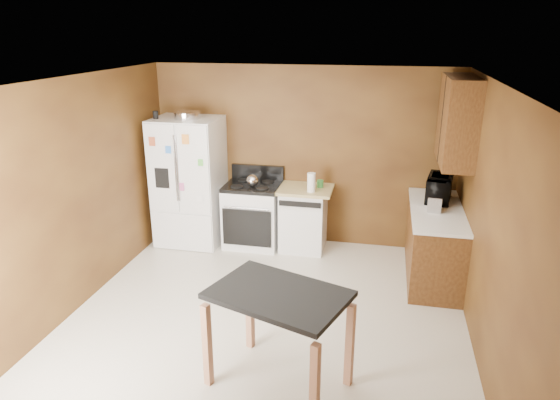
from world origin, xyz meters
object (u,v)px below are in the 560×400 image
(gas_range, at_px, (253,214))
(dishwasher, at_px, (303,218))
(toaster, at_px, (435,203))
(paper_towel, at_px, (311,182))
(kettle, at_px, (252,181))
(island, at_px, (278,308))
(microwave, at_px, (439,189))
(refrigerator, at_px, (189,182))
(roasting_pan, at_px, (187,115))
(green_canister, at_px, (320,184))
(pen_cup, at_px, (156,115))

(gas_range, distance_m, dishwasher, 0.72)
(toaster, bearing_deg, paper_towel, 170.13)
(kettle, xyz_separation_m, island, (0.97, -2.76, -0.23))
(microwave, xyz_separation_m, refrigerator, (-3.38, 0.09, -0.14))
(roasting_pan, height_order, gas_range, roasting_pan)
(toaster, distance_m, dishwasher, 1.84)
(roasting_pan, height_order, refrigerator, roasting_pan)
(green_canister, bearing_deg, pen_cup, -172.24)
(paper_towel, xyz_separation_m, microwave, (1.63, -0.04, 0.03))
(gas_range, bearing_deg, microwave, -3.53)
(green_canister, distance_m, microwave, 1.56)
(pen_cup, bearing_deg, kettle, 4.54)
(roasting_pan, distance_m, dishwasher, 2.12)
(paper_towel, height_order, island, paper_towel)
(roasting_pan, xyz_separation_m, refrigerator, (-0.03, 0.00, -0.94))
(roasting_pan, distance_m, gas_range, 1.64)
(refrigerator, relative_size, dishwasher, 2.02)
(kettle, relative_size, dishwasher, 0.19)
(kettle, distance_m, green_canister, 0.93)
(toaster, bearing_deg, green_canister, 161.70)
(roasting_pan, distance_m, island, 3.53)
(dishwasher, bearing_deg, kettle, -170.42)
(pen_cup, xyz_separation_m, paper_towel, (2.12, 0.08, -0.84))
(green_canister, bearing_deg, refrigerator, -174.87)
(green_canister, xyz_separation_m, gas_range, (-0.93, -0.10, -0.48))
(kettle, height_order, toaster, toaster)
(refrigerator, bearing_deg, pen_cup, -159.68)
(refrigerator, bearing_deg, green_canister, 5.13)
(roasting_pan, relative_size, island, 0.28)
(refrigerator, bearing_deg, island, -55.71)
(island, bearing_deg, roasting_pan, 123.87)
(gas_range, relative_size, island, 0.86)
(microwave, relative_size, dishwasher, 0.59)
(dishwasher, bearing_deg, microwave, -5.77)
(microwave, xyz_separation_m, gas_range, (-2.47, 0.15, -0.58))
(toaster, height_order, island, toaster)
(kettle, xyz_separation_m, paper_towel, (0.82, -0.02, 0.03))
(paper_towel, relative_size, dishwasher, 0.29)
(paper_towel, relative_size, island, 0.20)
(refrigerator, height_order, island, refrigerator)
(dishwasher, bearing_deg, gas_range, -178.06)
(pen_cup, bearing_deg, island, -49.48)
(microwave, distance_m, dishwasher, 1.85)
(paper_towel, xyz_separation_m, gas_range, (-0.84, 0.11, -0.56))
(paper_towel, distance_m, toaster, 1.61)
(kettle, distance_m, paper_towel, 0.82)
(pen_cup, xyz_separation_m, toaster, (3.67, -0.33, -0.86))
(kettle, distance_m, toaster, 2.41)
(pen_cup, bearing_deg, refrigerator, 20.32)
(pen_cup, distance_m, dishwasher, 2.45)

